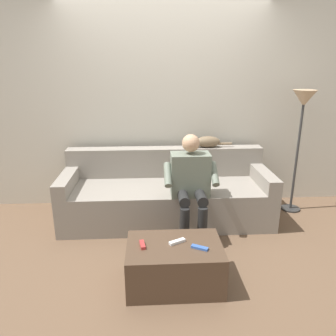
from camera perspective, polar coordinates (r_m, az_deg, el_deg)
ground_plane at (r=3.39m, az=0.43°, el=-14.19°), size 8.00×8.00×0.00m
back_wall at (r=4.18m, az=-0.68°, el=11.91°), size 5.22×0.06×2.73m
couch at (r=3.92m, az=-0.27°, el=-4.77°), size 2.42×0.88×0.80m
coffee_table at (r=2.86m, az=1.13°, el=-16.53°), size 0.79×0.53×0.37m
person_solo_seated at (r=3.42m, az=4.02°, el=-2.18°), size 0.56×0.52×1.11m
cat_on_backrest at (r=4.07m, az=6.56°, el=4.65°), size 0.53×0.14×0.15m
remote_white at (r=2.79m, az=1.62°, el=-12.80°), size 0.15×0.10×0.02m
remote_red at (r=2.75m, az=-4.51°, el=-13.27°), size 0.06×0.13×0.02m
remote_blue at (r=2.72m, az=5.58°, el=-13.73°), size 0.14×0.10×0.02m
floor_lamp at (r=4.19m, az=22.55°, el=9.17°), size 0.27×0.27×1.51m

